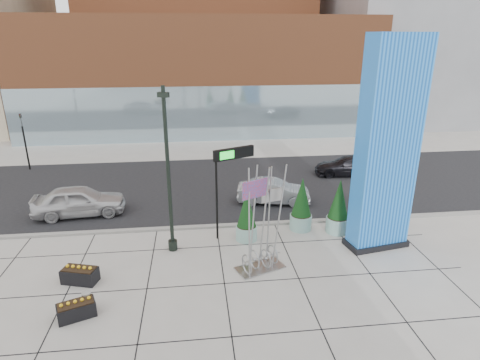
{
  "coord_description": "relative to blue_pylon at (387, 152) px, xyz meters",
  "views": [
    {
      "loc": [
        0.04,
        -14.46,
        9.18
      ],
      "look_at": [
        1.97,
        2.0,
        3.23
      ],
      "focal_mm": 30.0,
      "sensor_mm": 36.0,
      "label": 1
    }
  ],
  "objects": [
    {
      "name": "blue_pylon",
      "position": [
        0.0,
        0.0,
        0.0
      ],
      "size": [
        2.98,
        1.73,
        9.35
      ],
      "rotation": [
        0.0,
        0.0,
        0.18
      ],
      "color": "#0C4AB6",
      "rests_on": "ground"
    },
    {
      "name": "box_planter_north",
      "position": [
        -12.89,
        -1.5,
        -4.17
      ],
      "size": [
        1.48,
        1.03,
        0.74
      ],
      "rotation": [
        0.0,
        0.0,
        -0.28
      ],
      "color": "black",
      "rests_on": "ground"
    },
    {
      "name": "ground",
      "position": [
        -8.24,
        -1.28,
        -4.52
      ],
      "size": [
        160.0,
        160.0,
        0.0
      ],
      "primitive_type": "plane",
      "color": "#9E9991",
      "rests_on": "ground"
    },
    {
      "name": "car_dark_east",
      "position": [
        2.37,
        9.84,
        -3.86
      ],
      "size": [
        4.7,
        2.42,
        1.3
      ],
      "primitive_type": "imported",
      "rotation": [
        0.0,
        0.0,
        -1.71
      ],
      "color": "black",
      "rests_on": "ground"
    },
    {
      "name": "street_asphalt",
      "position": [
        -8.24,
        8.72,
        -4.51
      ],
      "size": [
        80.0,
        12.0,
        0.02
      ],
      "primitive_type": "cube",
      "color": "black",
      "rests_on": "ground"
    },
    {
      "name": "lamp_post",
      "position": [
        -9.36,
        0.66,
        -1.5
      ],
      "size": [
        0.5,
        0.4,
        7.36
      ],
      "rotation": [
        0.0,
        0.0,
        -0.39
      ],
      "color": "black",
      "rests_on": "ground"
    },
    {
      "name": "tower_podium",
      "position": [
        -7.24,
        25.72,
        0.98
      ],
      "size": [
        34.0,
        10.0,
        11.0
      ],
      "primitive_type": "cube",
      "color": "brown",
      "rests_on": "ground"
    },
    {
      "name": "traffic_signal",
      "position": [
        -20.24,
        13.72,
        -2.21
      ],
      "size": [
        0.15,
        0.18,
        4.1
      ],
      "color": "black",
      "rests_on": "ground"
    },
    {
      "name": "building_grey_parking",
      "position": [
        17.76,
        30.72,
        4.48
      ],
      "size": [
        20.0,
        18.0,
        18.0
      ],
      "primitive_type": "cube",
      "color": "slate",
      "rests_on": "ground"
    },
    {
      "name": "public_art_sculpture",
      "position": [
        -5.66,
        -1.34,
        -3.33
      ],
      "size": [
        2.21,
        1.65,
        4.52
      ],
      "rotation": [
        0.0,
        0.0,
        0.37
      ],
      "color": "#A3A5A8",
      "rests_on": "ground"
    },
    {
      "name": "curb_edge",
      "position": [
        -8.24,
        2.72,
        -4.46
      ],
      "size": [
        80.0,
        0.3,
        0.12
      ],
      "primitive_type": "cube",
      "color": "gray",
      "rests_on": "ground"
    },
    {
      "name": "overhead_street_sign",
      "position": [
        -6.52,
        1.51,
        -0.76
      ],
      "size": [
        1.96,
        1.0,
        4.38
      ],
      "rotation": [
        0.0,
        0.0,
        0.42
      ],
      "color": "black",
      "rests_on": "ground"
    },
    {
      "name": "car_silver_mid",
      "position": [
        -3.76,
        5.51,
        -3.83
      ],
      "size": [
        4.37,
        2.21,
        1.37
      ],
      "primitive_type": "imported",
      "rotation": [
        0.0,
        0.0,
        1.38
      ],
      "color": "#979A9E",
      "rests_on": "ground"
    },
    {
      "name": "tower_glass_front",
      "position": [
        -7.24,
        20.92,
        -2.02
      ],
      "size": [
        34.0,
        0.6,
        5.0
      ],
      "primitive_type": "cube",
      "color": "#8CA5B2",
      "rests_on": "ground"
    },
    {
      "name": "concrete_bollard",
      "position": [
        -12.23,
        -3.19,
        -4.2
      ],
      "size": [
        0.33,
        0.33,
        0.64
      ],
      "primitive_type": "cylinder",
      "color": "gray",
      "rests_on": "ground"
    },
    {
      "name": "round_planter_mid",
      "position": [
        -3.04,
        2.05,
        -3.22
      ],
      "size": [
        1.09,
        1.09,
        2.73
      ],
      "color": "#8FC1B7",
      "rests_on": "ground"
    },
    {
      "name": "box_planter_south",
      "position": [
        -12.47,
        -3.67,
        -4.2
      ],
      "size": [
        1.39,
        1.04,
        0.69
      ],
      "rotation": [
        0.0,
        0.0,
        0.38
      ],
      "color": "black",
      "rests_on": "ground"
    },
    {
      "name": "car_white_west",
      "position": [
        -14.5,
        5.08,
        -3.7
      ],
      "size": [
        4.95,
        2.4,
        1.63
      ],
      "primitive_type": "imported",
      "rotation": [
        0.0,
        0.0,
        1.67
      ],
      "color": "silver",
      "rests_on": "ground"
    },
    {
      "name": "round_planter_west",
      "position": [
        -5.9,
        1.25,
        -3.32
      ],
      "size": [
        1.01,
        1.01,
        2.52
      ],
      "color": "#8FC1B7",
      "rests_on": "ground"
    },
    {
      "name": "round_planter_east",
      "position": [
        -1.33,
        1.53,
        -3.21
      ],
      "size": [
        1.11,
        1.11,
        2.76
      ],
      "color": "#8FC1B7",
      "rests_on": "ground"
    }
  ]
}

